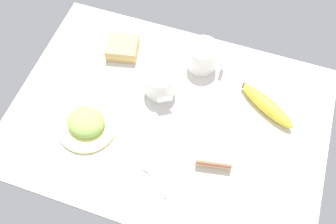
# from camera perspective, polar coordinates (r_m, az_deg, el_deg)

# --- Properties ---
(tabletop) EXTENTS (0.90, 0.64, 0.02)m
(tabletop) POSITION_cam_1_polar(r_m,az_deg,el_deg) (1.06, 0.00, -1.03)
(tabletop) COLOR beige
(tabletop) RESTS_ON ground
(plate_of_food) EXTENTS (0.17, 0.17, 0.06)m
(plate_of_food) POSITION_cam_1_polar(r_m,az_deg,el_deg) (1.04, -12.63, -1.75)
(plate_of_food) COLOR #EAE58C
(plate_of_food) RESTS_ON tabletop
(coffee_mug_black) EXTENTS (0.10, 0.12, 0.09)m
(coffee_mug_black) POSITION_cam_1_polar(r_m,az_deg,el_deg) (1.06, -1.24, 4.74)
(coffee_mug_black) COLOR white
(coffee_mug_black) RESTS_ON tabletop
(coffee_mug_milky) EXTENTS (0.11, 0.09, 0.09)m
(coffee_mug_milky) POSITION_cam_1_polar(r_m,az_deg,el_deg) (1.11, 5.42, 8.68)
(coffee_mug_milky) COLOR white
(coffee_mug_milky) RESTS_ON tabletop
(sandwich_main) EXTENTS (0.11, 0.10, 0.04)m
(sandwich_main) POSITION_cam_1_polar(r_m,az_deg,el_deg) (0.99, 7.33, -5.97)
(sandwich_main) COLOR #DBB77A
(sandwich_main) RESTS_ON tabletop
(sandwich_side) EXTENTS (0.11, 0.10, 0.04)m
(sandwich_side) POSITION_cam_1_polar(r_m,az_deg,el_deg) (1.17, -7.14, 9.91)
(sandwich_side) COLOR tan
(sandwich_side) RESTS_ON tabletop
(banana) EXTENTS (0.18, 0.13, 0.04)m
(banana) POSITION_cam_1_polar(r_m,az_deg,el_deg) (1.08, 15.22, 0.98)
(banana) COLOR yellow
(banana) RESTS_ON tabletop
(spoon) EXTENTS (0.10, 0.09, 0.01)m
(spoon) POSITION_cam_1_polar(r_m,az_deg,el_deg) (0.98, -2.96, -9.45)
(spoon) COLOR silver
(spoon) RESTS_ON tabletop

